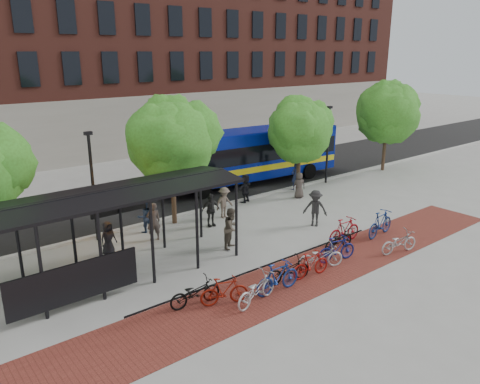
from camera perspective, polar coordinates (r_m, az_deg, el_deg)
ground at (r=23.58m, az=2.50°, el=-4.37°), size 160.00×160.00×0.00m
asphalt_street at (r=29.73m, az=-7.69°, el=0.01°), size 160.00×8.00×0.01m
curb at (r=26.52m, az=-3.20°, el=-1.82°), size 160.00×0.25×0.12m
brick_strip at (r=19.02m, az=7.96°, el=-9.93°), size 24.00×3.00×0.01m
bike_rack_rail at (r=18.77m, az=3.16°, el=-10.17°), size 12.00×0.05×0.95m
building_brick at (r=49.11m, az=-9.19°, el=18.31°), size 55.00×14.00×20.00m
bus_shelter at (r=18.11m, az=-16.09°, el=-1.58°), size 10.60×3.07×3.60m
tree_b at (r=23.36m, az=-8.26°, el=6.64°), size 5.15×4.20×6.47m
tree_c at (r=28.98m, az=7.36°, el=7.81°), size 4.66×3.80×5.92m
tree_d at (r=35.91m, az=17.60°, el=9.55°), size 5.39×4.40×6.55m
lamp_post_left at (r=22.23m, az=-17.51°, el=0.98°), size 0.35×0.20×5.12m
lamp_post_right at (r=31.49m, az=10.66°, el=5.95°), size 0.35×0.20×5.12m
bus at (r=31.01m, az=0.89°, el=4.76°), size 13.43×4.10×3.57m
bike_0 at (r=16.62m, az=-5.51°, el=-12.10°), size 1.95×0.91×0.99m
bike_1 at (r=16.60m, az=-1.93°, el=-11.96°), size 1.78×1.10×1.04m
bike_2 at (r=16.67m, az=2.02°, el=-11.74°), size 2.16×1.13×1.08m
bike_3 at (r=17.37m, az=4.62°, el=-10.34°), size 2.01×0.64×1.19m
bike_4 at (r=18.18m, az=5.92°, el=-9.45°), size 1.96×0.99×0.98m
bike_5 at (r=18.67m, az=8.65°, el=-8.73°), size 1.78×0.69×1.04m
bike_6 at (r=19.47m, az=9.82°, el=-7.74°), size 2.02×1.40×1.01m
bike_7 at (r=20.15m, az=11.70°, el=-6.81°), size 1.93×0.93×1.12m
bike_8 at (r=21.25m, az=11.90°, el=-5.74°), size 1.92×0.75×0.99m
bike_9 at (r=22.13m, az=12.60°, el=-4.57°), size 2.00×0.64×1.19m
bike_10 at (r=21.70m, az=18.80°, el=-5.80°), size 2.01×1.09×1.00m
bike_11 at (r=23.31m, az=16.74°, el=-3.69°), size 2.16×0.83×1.26m
pedestrian_0 at (r=21.05m, az=-15.77°, el=-5.45°), size 0.83×0.63×1.53m
pedestrian_1 at (r=22.14m, az=-10.50°, el=-3.55°), size 0.74×0.56×1.83m
pedestrian_2 at (r=23.23m, az=-11.55°, el=-2.94°), size 0.80×0.64×1.59m
pedestrian_3 at (r=24.73m, az=-1.94°, el=-1.29°), size 1.13×0.71×1.67m
pedestrian_4 at (r=23.55m, az=-3.61°, el=-2.20°), size 1.05×0.52×1.72m
pedestrian_5 at (r=27.29m, az=0.65°, el=0.45°), size 1.62×0.97×1.67m
pedestrian_6 at (r=28.33m, az=7.22°, el=0.82°), size 0.91×0.79×1.56m
pedestrian_7 at (r=29.95m, az=6.77°, el=1.90°), size 0.66×0.46×1.75m
pedestrian_8 at (r=20.92m, az=-1.02°, el=-4.43°), size 1.14×1.06×1.87m
pedestrian_9 at (r=23.82m, az=9.15°, el=-1.96°), size 1.24×1.39×1.87m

